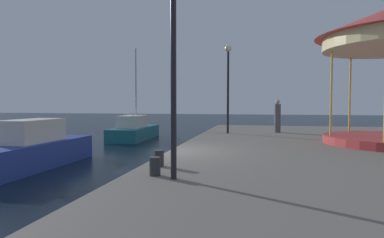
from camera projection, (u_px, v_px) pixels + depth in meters
The scene contains 8 objects.
ground_plane at pixel (170, 174), 10.84m from camera, with size 120.00×120.00×0.00m, color black.
motorboat_blue at pixel (34, 149), 12.06m from camera, with size 1.73×5.36×1.77m.
sailboat_teal at pixel (134, 130), 21.42m from camera, with size 2.23×5.54×5.98m.
lamp_post_near_edge at pixel (173, 43), 6.60m from camera, with size 0.36×0.36×4.04m.
lamp_post_mid_promenade at pixel (228, 74), 16.77m from camera, with size 0.36×0.36×4.55m.
bollard_north at pixel (159, 158), 8.08m from camera, with size 0.24×0.24×0.40m, color #2D2D33.
bollard_south at pixel (155, 166), 7.03m from camera, with size 0.24×0.24×0.40m, color #2D2D33.
person_by_the_water at pixel (277, 117), 17.42m from camera, with size 0.34×0.34×1.76m.
Camera 1 is at (2.88, -10.37, 2.36)m, focal length 30.56 mm.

